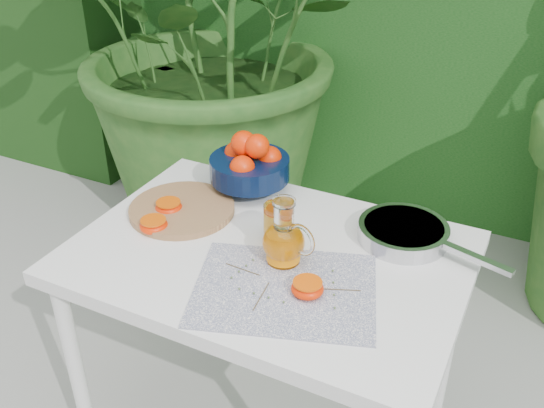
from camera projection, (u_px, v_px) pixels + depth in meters
The scene contains 10 objects.
potted_plant_left at pixel (226, 24), 2.68m from camera, with size 1.94×1.94×1.94m, color #23541D.
white_table at pixel (269, 276), 1.60m from camera, with size 1.00×0.70×0.75m.
placemat at pixel (285, 289), 1.42m from camera, with size 0.42×0.33×0.00m, color #0D194A.
cutting_board at pixel (182, 209), 1.72m from camera, with size 0.30×0.30×0.02m, color #9E7647.
fruit_bowl at pixel (250, 163), 1.80m from camera, with size 0.27×0.27×0.19m.
juice_pitcher at pixel (284, 241), 1.49m from camera, with size 0.16×0.13×0.17m.
juice_tumbler at pixel (277, 224), 1.57m from camera, with size 0.09×0.09×0.11m.
saute_pan at pixel (404, 232), 1.59m from camera, with size 0.44×0.30×0.04m.
orange_halves at pixel (204, 237), 1.58m from camera, with size 0.57×0.24×0.04m.
thyme_sprigs at pixel (281, 284), 1.43m from camera, with size 0.34×0.22×0.01m.
Camera 1 is at (0.55, -1.12, 1.65)m, focal length 40.00 mm.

